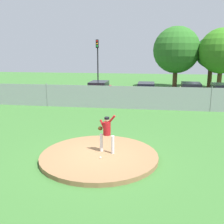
% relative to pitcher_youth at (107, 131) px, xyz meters
% --- Properties ---
extents(ground_plane, '(80.00, 80.00, 0.00)m').
position_rel_pitcher_youth_xyz_m(ground_plane, '(-0.29, 5.76, -1.15)').
color(ground_plane, '#386B2D').
extents(asphalt_strip, '(44.00, 7.00, 0.01)m').
position_rel_pitcher_youth_xyz_m(asphalt_strip, '(-0.29, 14.26, -1.15)').
color(asphalt_strip, '#2B2B2D').
rests_on(asphalt_strip, ground_plane).
extents(pitchers_mound, '(4.99, 4.99, 0.18)m').
position_rel_pitcher_youth_xyz_m(pitchers_mound, '(-0.29, -0.24, -1.06)').
color(pitchers_mound, olive).
rests_on(pitchers_mound, ground_plane).
extents(pitcher_youth, '(0.78, 0.32, 1.68)m').
position_rel_pitcher_youth_xyz_m(pitcher_youth, '(0.00, 0.00, 0.00)').
color(pitcher_youth, silver).
rests_on(pitcher_youth, pitchers_mound).
extents(baseball, '(0.07, 0.07, 0.07)m').
position_rel_pitcher_youth_xyz_m(baseball, '(-0.13, -0.70, -0.93)').
color(baseball, white).
rests_on(baseball, pitchers_mound).
extents(chainlink_fence, '(32.81, 0.07, 1.93)m').
position_rel_pitcher_youth_xyz_m(chainlink_fence, '(-0.29, 9.76, -0.24)').
color(chainlink_fence, gray).
rests_on(chainlink_fence, ground_plane).
extents(parked_car_champagne, '(2.08, 4.38, 1.69)m').
position_rel_pitcher_youth_xyz_m(parked_car_champagne, '(5.36, 14.15, -0.35)').
color(parked_car_champagne, tan).
rests_on(parked_car_champagne, ground_plane).
extents(parked_car_charcoal, '(2.05, 4.60, 1.59)m').
position_rel_pitcher_youth_xyz_m(parked_car_charcoal, '(8.22, 14.56, -0.39)').
color(parked_car_charcoal, '#232328').
rests_on(parked_car_charcoal, ground_plane).
extents(parked_car_red, '(1.80, 4.64, 1.71)m').
position_rel_pitcher_youth_xyz_m(parked_car_red, '(-3.24, 13.78, -0.33)').
color(parked_car_red, '#A81919').
rests_on(parked_car_red, ground_plane).
extents(parked_car_navy, '(1.77, 4.38, 1.57)m').
position_rel_pitcher_youth_xyz_m(parked_car_navy, '(1.25, 14.65, -0.40)').
color(parked_car_navy, '#161E4C').
rests_on(parked_car_navy, ground_plane).
extents(traffic_cone_orange, '(0.40, 0.40, 0.55)m').
position_rel_pitcher_youth_xyz_m(traffic_cone_orange, '(-0.35, 13.40, -0.89)').
color(traffic_cone_orange, orange).
rests_on(traffic_cone_orange, asphalt_strip).
extents(traffic_light_near, '(0.28, 0.46, 5.80)m').
position_rel_pitcher_youth_xyz_m(traffic_light_near, '(-4.29, 18.19, 2.74)').
color(traffic_light_near, black).
rests_on(traffic_light_near, ground_plane).
extents(tree_bushy_near, '(5.78, 5.78, 7.63)m').
position_rel_pitcher_youth_xyz_m(tree_bushy_near, '(4.65, 23.53, 3.57)').
color(tree_bushy_near, '#4C331E').
rests_on(tree_bushy_near, ground_plane).
extents(tree_leaning_west, '(4.06, 4.06, 6.51)m').
position_rel_pitcher_youth_xyz_m(tree_leaning_west, '(9.10, 24.45, 3.29)').
color(tree_leaning_west, '#4C331E').
rests_on(tree_leaning_west, ground_plane).
extents(tree_tall_centre, '(5.25, 5.25, 7.23)m').
position_rel_pitcher_youth_xyz_m(tree_tall_centre, '(9.68, 21.88, 3.43)').
color(tree_tall_centre, '#4C331E').
rests_on(tree_tall_centre, ground_plane).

